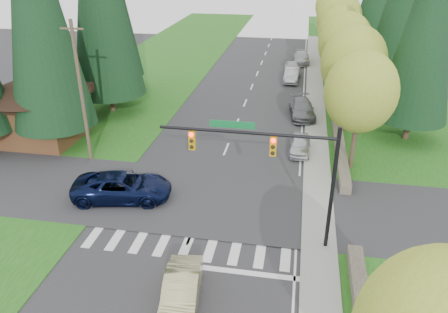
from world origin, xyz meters
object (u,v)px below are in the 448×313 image
(sedan_champagne, at_px, (181,292))
(parked_car_b, at_px, (302,109))
(parked_car_e, at_px, (302,58))
(parked_car_a, at_px, (300,145))
(suv_navy, at_px, (122,187))
(parked_car_c, at_px, (291,75))
(parked_car_d, at_px, (293,68))

(sedan_champagne, height_order, parked_car_b, parked_car_b)
(parked_car_e, bearing_deg, parked_car_a, -91.63)
(suv_navy, relative_size, parked_car_c, 1.36)
(suv_navy, relative_size, parked_car_e, 1.21)
(parked_car_d, bearing_deg, parked_car_b, -91.44)
(suv_navy, bearing_deg, parked_car_d, -27.15)
(parked_car_b, bearing_deg, sedan_champagne, -108.50)
(parked_car_b, height_order, parked_car_c, parked_car_b)
(sedan_champagne, bearing_deg, parked_car_b, 71.62)
(parked_car_c, bearing_deg, parked_car_d, 91.52)
(suv_navy, height_order, parked_car_b, suv_navy)
(suv_navy, distance_m, parked_car_e, 37.83)
(parked_car_d, bearing_deg, parked_car_a, -93.34)
(parked_car_b, bearing_deg, suv_navy, -130.42)
(sedan_champagne, height_order, suv_navy, suv_navy)
(parked_car_e, bearing_deg, suv_navy, -108.21)
(sedan_champagne, relative_size, parked_car_c, 0.99)
(parked_car_c, xyz_separation_m, parked_car_e, (0.98, 8.77, -0.01))
(suv_navy, bearing_deg, parked_car_c, -29.04)
(sedan_champagne, height_order, parked_car_a, sedan_champagne)
(parked_car_c, distance_m, parked_car_d, 3.36)
(parked_car_c, xyz_separation_m, parked_car_d, (0.00, 3.36, -0.02))
(sedan_champagne, distance_m, parked_car_a, 17.33)
(sedan_champagne, bearing_deg, parked_car_a, 66.71)
(parked_car_d, bearing_deg, parked_car_e, 72.84)
(parked_car_c, relative_size, parked_car_d, 1.06)
(parked_car_c, relative_size, parked_car_e, 0.89)
(parked_car_a, bearing_deg, parked_car_b, 91.46)
(parked_car_a, relative_size, parked_car_c, 0.84)
(parked_car_b, relative_size, parked_car_e, 1.04)
(sedan_champagne, relative_size, parked_car_e, 0.88)
(suv_navy, height_order, parked_car_e, suv_navy)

